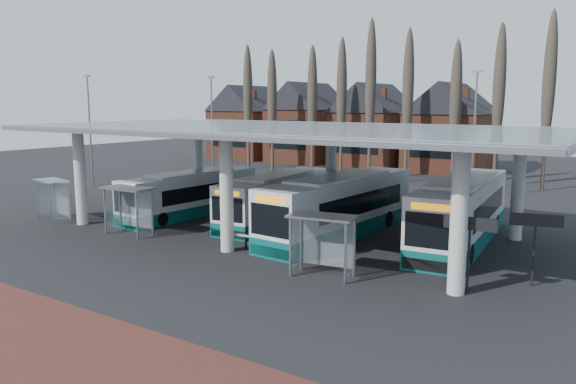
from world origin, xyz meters
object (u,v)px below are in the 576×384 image
Objects in this scene: shelter_0 at (55,191)px; shelter_2 at (324,231)px; bus_2 at (340,207)px; bus_3 at (462,213)px; shelter_1 at (130,200)px; bus_1 at (277,199)px; bus_0 at (191,195)px.

shelter_2 is at bearing 11.20° from shelter_0.
bus_2 is 7.88m from shelter_2.
bus_3 is 25.65m from shelter_0.
shelter_1 is at bearing -158.01° from bus_3.
bus_2 is at bearing 28.65° from shelter_1.
bus_1 reaches higher than shelter_0.
bus_2 is 6.80m from bus_3.
bus_2 reaches higher than bus_1.
shelter_1 is (-5.16, -7.76, 0.57)m from bus_1.
shelter_0 is 20.77m from shelter_2.
bus_1 is (6.02, 1.65, 0.05)m from bus_0.
bus_2 is at bearing 104.55° from shelter_2.
bus_1 is 0.86× the size of bus_3.
shelter_2 is at bearing -114.76° from bus_3.
bus_1 reaches higher than shelter_2.
shelter_0 is 0.99× the size of shelter_2.
shelter_1 is at bearing -78.01° from bus_0.
bus_2 reaches higher than shelter_1.
shelter_2 is (8.41, -8.49, 0.56)m from bus_1.
bus_3 is at bearing 22.03° from bus_2.
bus_2 is at bearing -18.28° from bus_1.
bus_2 is (5.31, -1.25, 0.20)m from bus_1.
bus_1 is 3.63× the size of shelter_0.
bus_0 is 3.50× the size of shelter_0.
shelter_0 is at bearing 169.58° from shelter_2.
shelter_1 reaches higher than shelter_0.
bus_3 reaches higher than bus_2.
bus_1 is 3.67× the size of shelter_1.
bus_0 reaches higher than shelter_1.
bus_0 is 3.45× the size of shelter_2.
bus_3 is at bearing 23.87° from shelter_1.
bus_3 is 4.25× the size of shelter_1.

